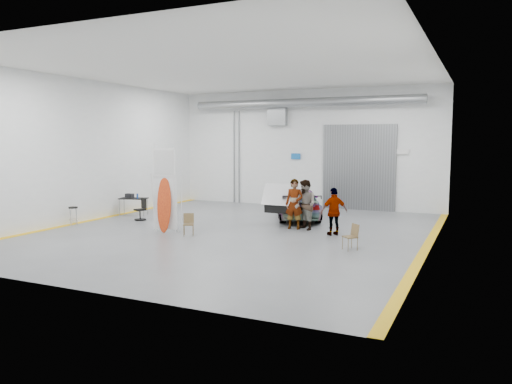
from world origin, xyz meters
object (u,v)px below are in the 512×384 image
at_px(person_b, 305,205).
at_px(surfboard_display, 163,196).
at_px(person_a, 294,204).
at_px(folding_chair_near, 189,229).
at_px(sedan_car, 298,204).
at_px(person_c, 334,211).
at_px(work_table, 132,198).
at_px(office_chair, 141,211).
at_px(folding_chair_far, 350,242).
at_px(shop_stool, 73,216).

height_order(person_b, surfboard_display, surfboard_display).
height_order(person_a, folding_chair_near, person_a).
relative_size(sedan_car, surfboard_display, 1.35).
relative_size(person_b, person_c, 1.11).
bearing_deg(work_table, office_chair, -39.42).
height_order(folding_chair_near, folding_chair_far, folding_chair_far).
height_order(sedan_car, office_chair, sedan_car).
bearing_deg(office_chair, shop_stool, -102.75).
bearing_deg(sedan_car, person_a, 82.96).
relative_size(surfboard_display, office_chair, 3.62).
relative_size(person_b, shop_stool, 2.57).
bearing_deg(folding_chair_far, work_table, -152.14).
xyz_separation_m(person_a, person_b, (0.44, 0.00, -0.01)).
bearing_deg(person_a, surfboard_display, -153.30).
distance_m(surfboard_display, folding_chair_near, 1.64).
height_order(person_c, office_chair, person_c).
relative_size(person_a, office_chair, 2.11).
xyz_separation_m(surfboard_display, shop_stool, (-4.23, -0.25, -0.98)).
bearing_deg(sedan_car, person_b, 91.54).
height_order(person_a, folding_chair_far, person_a).
relative_size(person_a, folding_chair_near, 2.46).
distance_m(sedan_car, folding_chair_near, 5.89).
xyz_separation_m(person_b, shop_stool, (-8.85, -2.98, -0.59)).
height_order(person_b, office_chair, person_b).
bearing_deg(person_a, person_b, -6.39).
height_order(shop_stool, work_table, work_table).
bearing_deg(person_a, folding_chair_near, -142.47).
height_order(person_b, folding_chair_far, person_b).
bearing_deg(office_chair, work_table, 164.35).
bearing_deg(sedan_car, person_c, 104.74).
bearing_deg(folding_chair_near, person_b, 10.91).
distance_m(sedan_car, surfboard_display, 6.33).
relative_size(shop_stool, office_chair, 0.81).
bearing_deg(person_b, person_a, -141.70).
distance_m(person_c, work_table, 9.85).
bearing_deg(surfboard_display, office_chair, 131.89).
relative_size(person_b, office_chair, 2.09).
bearing_deg(surfboard_display, folding_chair_near, -18.06).
distance_m(person_b, folding_chair_near, 4.54).
bearing_deg(person_b, folding_chair_far, -10.11).
distance_m(sedan_car, person_b, 2.85).
bearing_deg(work_table, folding_chair_far, -15.65).
height_order(sedan_car, shop_stool, sedan_car).
bearing_deg(shop_stool, work_table, 83.68).
xyz_separation_m(person_a, surfboard_display, (-4.18, -2.73, 0.38)).
distance_m(person_a, folding_chair_far, 4.07).
bearing_deg(person_c, folding_chair_near, -14.67).
distance_m(person_a, folding_chair_near, 4.22).
height_order(surfboard_display, work_table, surfboard_display).
bearing_deg(folding_chair_near, shop_stool, 151.94).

